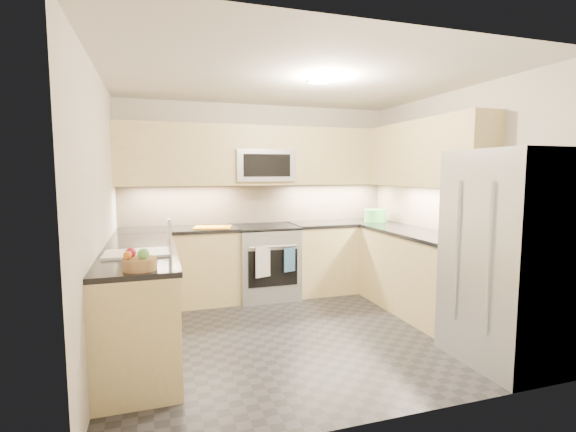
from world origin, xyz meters
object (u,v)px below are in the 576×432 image
object	(u,v)px
cutting_board	(213,227)
fruit_basket	(140,264)
refrigerator	(507,258)
utensil_bowl	(375,216)
gas_range	(266,262)
microwave	(263,166)

from	to	relation	value
cutting_board	fruit_basket	distance (m)	2.20
refrigerator	utensil_bowl	world-z (taller)	refrigerator
gas_range	cutting_board	size ratio (longest dim) A/B	2.06
gas_range	utensil_bowl	bearing A→B (deg)	-3.88
refrigerator	fruit_basket	size ratio (longest dim) A/B	7.84
microwave	cutting_board	world-z (taller)	microwave
gas_range	microwave	world-z (taller)	microwave
cutting_board	refrigerator	bearing A→B (deg)	-47.99
refrigerator	utensil_bowl	xyz separation A→B (m)	(0.07, 2.32, 0.12)
microwave	utensil_bowl	xyz separation A→B (m)	(1.52, -0.23, -0.68)
refrigerator	fruit_basket	bearing A→B (deg)	173.90
refrigerator	utensil_bowl	bearing A→B (deg)	88.27
refrigerator	cutting_board	xyz separation A→B (m)	(-2.14, 2.37, 0.05)
microwave	gas_range	bearing A→B (deg)	-90.00
cutting_board	fruit_basket	xyz separation A→B (m)	(-0.77, -2.06, 0.04)
refrigerator	cutting_board	distance (m)	3.19
microwave	utensil_bowl	world-z (taller)	microwave
cutting_board	fruit_basket	world-z (taller)	fruit_basket
fruit_basket	refrigerator	bearing A→B (deg)	-6.10
gas_range	cutting_board	distance (m)	0.85
microwave	utensil_bowl	distance (m)	1.68
gas_range	refrigerator	world-z (taller)	refrigerator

